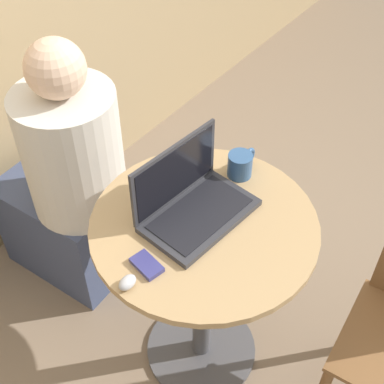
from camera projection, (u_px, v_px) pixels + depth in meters
ground_plane at (201, 349)px, 2.18m from camera, size 12.00×12.00×0.00m
round_table at (203, 268)px, 1.80m from camera, size 0.71×0.71×0.78m
laptop at (191, 201)px, 1.63m from camera, size 0.37×0.25×0.23m
cell_phone at (147, 265)px, 1.51m from camera, size 0.07×0.10×0.02m
computer_mouse at (127, 282)px, 1.46m from camera, size 0.06×0.04×0.03m
coffee_cup at (241, 164)px, 1.77m from camera, size 0.13×0.08×0.08m
person_seated at (69, 190)px, 2.16m from camera, size 0.38×0.58×1.17m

